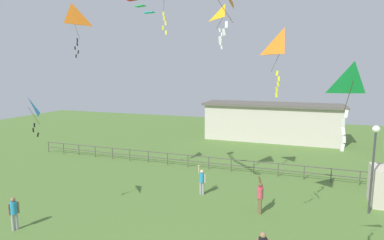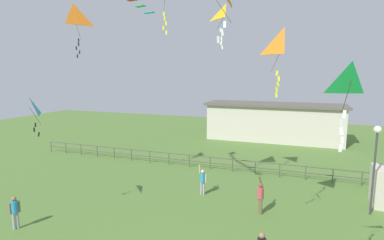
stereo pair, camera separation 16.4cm
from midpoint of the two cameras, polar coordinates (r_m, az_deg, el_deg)
lamppost at (r=17.87m, az=30.88°, el=-4.91°), size 0.36×0.36×4.56m
person_2 at (r=18.54m, az=2.21°, el=-10.96°), size 0.47×0.28×1.78m
person_4 at (r=16.55m, az=12.78°, el=-13.40°), size 0.33×0.52×1.91m
person_5 at (r=16.80m, az=-29.49°, el=-14.24°), size 0.29×0.42×1.56m
kite_0 at (r=15.64m, az=-27.40°, el=2.00°), size 1.02×1.06×1.80m
kite_2 at (r=17.26m, az=6.47°, el=18.64°), size 1.23×1.23×2.27m
kite_3 at (r=8.50m, az=27.55°, el=5.60°), size 0.79×0.84×2.23m
kite_5 at (r=19.64m, az=-20.65°, el=17.11°), size 1.33×1.41×2.94m
kite_6 at (r=13.46m, az=16.80°, el=12.80°), size 1.14×1.21×2.71m
waterfront_railing at (r=22.73m, az=9.78°, el=-8.04°), size 36.06×0.06×0.95m
pavilion_building at (r=33.97m, az=14.91°, el=-0.30°), size 14.23×4.41×3.93m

